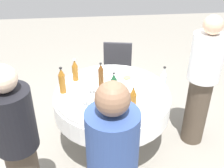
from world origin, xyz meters
name	(u,v)px	position (x,y,z in m)	size (l,w,h in m)	color
ground_plane	(112,141)	(0.00, 0.00, 0.00)	(10.00, 10.00, 0.00)	gray
dining_table	(112,102)	(0.00, 0.00, 0.59)	(1.29, 1.29, 0.74)	white
bottle_amber_far	(75,70)	(0.40, -0.28, 0.87)	(0.07, 0.07, 0.27)	#8C5619
bottle_dark_green_inner	(114,85)	(-0.01, 0.07, 0.86)	(0.07, 0.07, 0.27)	#194728
bottle_amber_west	(133,99)	(-0.17, 0.36, 0.87)	(0.07, 0.07, 0.27)	#8C5619
bottle_brown_rear	(101,75)	(0.11, -0.13, 0.87)	(0.06, 0.06, 0.28)	#593314
bottle_clear_mid	(163,80)	(-0.55, 0.04, 0.87)	(0.07, 0.07, 0.29)	silver
bottle_amber_front	(62,81)	(0.53, -0.03, 0.88)	(0.07, 0.07, 0.30)	#8C5619
wine_glass_rear	(85,97)	(0.29, 0.24, 0.84)	(0.06, 0.06, 0.14)	white
wine_glass_mid	(92,85)	(0.21, 0.04, 0.86)	(0.06, 0.06, 0.16)	white
plate_outer	(127,79)	(-0.20, -0.23, 0.75)	(0.21, 0.21, 0.04)	white
plate_north	(99,114)	(0.17, 0.41, 0.75)	(0.24, 0.24, 0.04)	white
plate_right	(132,94)	(-0.21, 0.09, 0.75)	(0.20, 0.20, 0.02)	white
fork_inner	(154,102)	(-0.40, 0.26, 0.74)	(0.18, 0.02, 0.01)	silver
fork_west	(75,87)	(0.41, -0.12, 0.74)	(0.18, 0.02, 0.01)	silver
spoon_rear	(108,74)	(0.00, -0.38, 0.74)	(0.18, 0.02, 0.01)	silver
folded_napkin	(71,102)	(0.44, 0.18, 0.75)	(0.18, 0.18, 0.02)	white
person_inner	(202,82)	(-0.99, 0.04, 0.82)	(0.34, 0.34, 1.57)	#4C3F33
person_west	(18,146)	(0.84, 0.82, 0.79)	(0.34, 0.34, 1.52)	#4C3F33
chair_front	(118,62)	(-0.20, -1.12, 0.52)	(0.47, 0.47, 0.87)	#2D2D33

